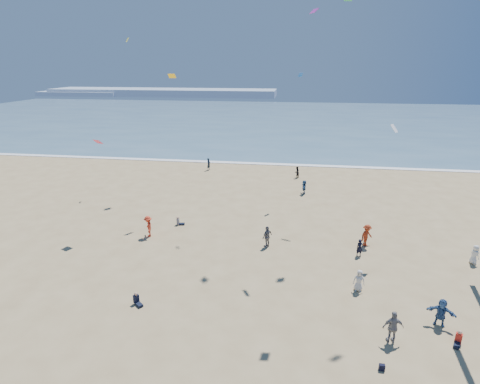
# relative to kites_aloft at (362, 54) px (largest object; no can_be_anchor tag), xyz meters

# --- Properties ---
(ocean) EXTENTS (220.00, 100.00, 0.06)m
(ocean) POSITION_rel_kites_aloft_xyz_m (-8.81, 80.05, -15.23)
(ocean) COLOR #476B84
(ocean) RESTS_ON ground
(surf_line) EXTENTS (220.00, 1.20, 0.08)m
(surf_line) POSITION_rel_kites_aloft_xyz_m (-8.81, 30.05, -15.22)
(surf_line) COLOR white
(surf_line) RESTS_ON ground
(headland_far) EXTENTS (110.00, 20.00, 3.20)m
(headland_far) POSITION_rel_kites_aloft_xyz_m (-68.81, 155.05, -13.66)
(headland_far) COLOR #7A8EA8
(headland_far) RESTS_ON ground
(headland_near) EXTENTS (40.00, 14.00, 2.00)m
(headland_near) POSITION_rel_kites_aloft_xyz_m (-108.81, 150.05, -14.26)
(headland_near) COLOR #7A8EA8
(headland_near) RESTS_ON ground
(standing_flyers) EXTENTS (36.42, 43.82, 1.95)m
(standing_flyers) POSITION_rel_kites_aloft_xyz_m (-3.79, 2.72, -14.38)
(standing_flyers) COLOR #982E15
(standing_flyers) RESTS_ON ground
(seated_group) EXTENTS (21.12, 23.15, 0.84)m
(seated_group) POSITION_rel_kites_aloft_xyz_m (-4.69, -7.83, -14.84)
(seated_group) COLOR white
(seated_group) RESTS_ON ground
(navy_bag) EXTENTS (0.28, 0.18, 0.34)m
(navy_bag) POSITION_rel_kites_aloft_xyz_m (0.92, -10.20, -15.09)
(navy_bag) COLOR black
(navy_bag) RESTS_ON ground
(kites_aloft) EXTENTS (44.22, 40.82, 28.11)m
(kites_aloft) POSITION_rel_kites_aloft_xyz_m (0.00, 0.00, 0.00)
(kites_aloft) COLOR #EE3053
(kites_aloft) RESTS_ON ground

